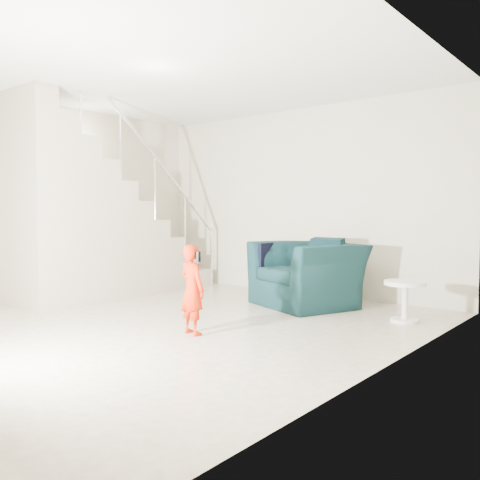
% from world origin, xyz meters
% --- Properties ---
extents(floor, '(5.50, 5.50, 0.00)m').
position_xyz_m(floor, '(0.00, 0.00, 0.00)').
color(floor, gray).
rests_on(floor, ground).
extents(ceiling, '(5.50, 5.50, 0.00)m').
position_xyz_m(ceiling, '(0.00, 0.00, 2.70)').
color(ceiling, silver).
rests_on(ceiling, back_wall).
extents(back_wall, '(5.00, 0.00, 5.00)m').
position_xyz_m(back_wall, '(0.00, 2.75, 1.35)').
color(back_wall, '#B5B093').
rests_on(back_wall, floor).
extents(left_wall, '(0.00, 5.50, 5.50)m').
position_xyz_m(left_wall, '(-2.50, 0.00, 1.35)').
color(left_wall, '#B5B093').
rests_on(left_wall, floor).
extents(right_wall, '(0.00, 5.50, 5.50)m').
position_xyz_m(right_wall, '(2.50, 0.00, 1.35)').
color(right_wall, '#B5B093').
rests_on(right_wall, floor).
extents(armchair, '(1.55, 1.46, 0.80)m').
position_xyz_m(armchair, '(0.67, 1.92, 0.40)').
color(armchair, black).
rests_on(armchair, floor).
extents(toddler, '(0.35, 0.26, 0.88)m').
position_xyz_m(toddler, '(0.61, -0.10, 0.44)').
color(toddler, '#A12905').
rests_on(toddler, floor).
extents(side_table, '(0.45, 0.45, 0.45)m').
position_xyz_m(side_table, '(2.00, 1.75, 0.30)').
color(side_table, silver).
rests_on(side_table, floor).
extents(staircase, '(1.02, 3.03, 3.62)m').
position_xyz_m(staircase, '(-2.00, 0.55, 0.95)').
color(staircase, '#ADA089').
rests_on(staircase, floor).
extents(cushion, '(0.45, 0.21, 0.44)m').
position_xyz_m(cushion, '(0.80, 2.23, 0.64)').
color(cushion, black).
rests_on(cushion, armchair).
extents(throw, '(0.05, 0.51, 0.57)m').
position_xyz_m(throw, '(0.14, 1.86, 0.51)').
color(throw, black).
rests_on(throw, armchair).
extents(phone, '(0.03, 0.05, 0.10)m').
position_xyz_m(phone, '(0.70, -0.11, 0.76)').
color(phone, black).
rests_on(phone, toddler).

